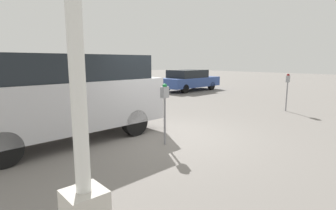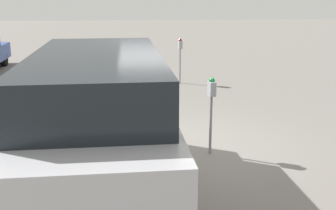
{
  "view_description": "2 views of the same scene",
  "coord_description": "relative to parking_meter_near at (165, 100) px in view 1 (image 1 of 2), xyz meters",
  "views": [
    {
      "loc": [
        4.4,
        4.96,
        1.99
      ],
      "look_at": [
        0.1,
        0.27,
        0.92
      ],
      "focal_mm": 28.0,
      "sensor_mm": 36.0,
      "label": 1
    },
    {
      "loc": [
        7.72,
        -0.96,
        2.96
      ],
      "look_at": [
        0.07,
        -0.36,
        0.9
      ],
      "focal_mm": 45.0,
      "sensor_mm": 36.0,
      "label": 2
    }
  ],
  "objects": [
    {
      "name": "ground_plane",
      "position": [
        -0.34,
        -0.41,
        -1.09
      ],
      "size": [
        80.0,
        80.0,
        0.0
      ],
      "primitive_type": "plane",
      "color": "slate"
    },
    {
      "name": "parking_meter_near",
      "position": [
        0.0,
        0.0,
        0.0
      ],
      "size": [
        0.21,
        0.14,
        1.47
      ],
      "rotation": [
        0.0,
        0.0,
        0.15
      ],
      "color": "gray",
      "rests_on": "ground"
    },
    {
      "name": "parking_meter_far",
      "position": [
        -6.44,
        0.11,
        0.02
      ],
      "size": [
        0.21,
        0.14,
        1.5
      ],
      "rotation": [
        0.0,
        0.0,
        0.15
      ],
      "color": "gray",
      "rests_on": "ground"
    },
    {
      "name": "lamp_post",
      "position": [
        2.9,
        1.88,
        1.38
      ],
      "size": [
        0.44,
        0.44,
        6.97
      ],
      "color": "beige",
      "rests_on": "ground"
    },
    {
      "name": "parked_van",
      "position": [
        1.62,
        -1.92,
        0.08
      ],
      "size": [
        5.09,
        2.1,
        2.15
      ],
      "rotation": [
        0.0,
        0.0,
        0.04
      ],
      "color": "#B2B2B7",
      "rests_on": "ground"
    },
    {
      "name": "car_distant",
      "position": [
        -8.96,
        -7.56,
        -0.35
      ],
      "size": [
        4.57,
        2.0,
        1.4
      ],
      "rotation": [
        0.0,
        0.0,
        3.18
      ],
      "color": "#2D478C",
      "rests_on": "ground"
    }
  ]
}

